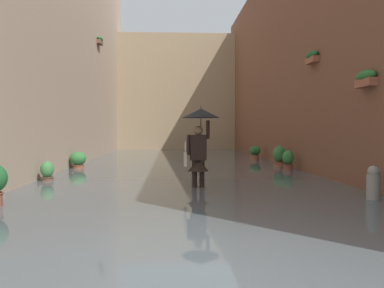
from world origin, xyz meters
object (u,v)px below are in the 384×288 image
at_px(person_wading, 199,135).
at_px(potted_plant_near_right, 47,174).
at_px(potted_plant_mid_left, 279,158).
at_px(potted_plant_near_left, 288,161).
at_px(potted_plant_far_right, 78,161).
at_px(mooring_bollard, 373,187).
at_px(potted_plant_far_left, 255,153).

relative_size(person_wading, potted_plant_near_right, 3.07).
xyz_separation_m(person_wading, potted_plant_mid_left, (-3.32, -5.14, -0.91)).
xyz_separation_m(potted_plant_near_left, potted_plant_near_right, (7.31, 2.65, -0.09)).
bearing_deg(potted_plant_far_right, potted_plant_near_right, 89.67).
xyz_separation_m(potted_plant_mid_left, mooring_bollard, (0.01, 7.01, -0.08)).
relative_size(person_wading, potted_plant_far_right, 2.81).
xyz_separation_m(potted_plant_mid_left, potted_plant_far_left, (0.13, -3.73, -0.05)).
height_order(person_wading, potted_plant_near_right, person_wading).
distance_m(potted_plant_near_left, potted_plant_near_right, 7.78).
height_order(person_wading, potted_plant_near_left, person_wading).
bearing_deg(person_wading, potted_plant_far_left, -109.76).
xyz_separation_m(potted_plant_near_right, mooring_bollard, (-7.29, 3.25, 0.06)).
relative_size(potted_plant_far_left, mooring_bollard, 0.93).
xyz_separation_m(potted_plant_far_right, potted_plant_near_right, (0.02, 3.52, -0.07)).
bearing_deg(mooring_bollard, potted_plant_far_right, -42.96).
bearing_deg(potted_plant_far_right, mooring_bollard, 137.04).
bearing_deg(person_wading, potted_plant_near_right, -19.18).
bearing_deg(potted_plant_near_right, potted_plant_mid_left, -152.79).
bearing_deg(potted_plant_near_right, mooring_bollard, 155.97).
xyz_separation_m(potted_plant_mid_left, potted_plant_far_right, (7.28, 0.24, -0.06)).
relative_size(potted_plant_mid_left, potted_plant_far_right, 1.25).
relative_size(potted_plant_far_right, potted_plant_far_left, 0.98).
height_order(potted_plant_far_right, mooring_bollard, mooring_bollard).
distance_m(potted_plant_far_right, potted_plant_near_left, 7.34).
height_order(potted_plant_near_left, potted_plant_near_right, potted_plant_near_left).
bearing_deg(potted_plant_mid_left, potted_plant_near_right, 27.21).
height_order(potted_plant_near_left, potted_plant_far_left, potted_plant_near_left).
xyz_separation_m(person_wading, potted_plant_near_right, (3.99, -1.39, -1.05)).
relative_size(potted_plant_mid_left, mooring_bollard, 1.13).
distance_m(potted_plant_mid_left, mooring_bollard, 7.01).
bearing_deg(potted_plant_near_right, person_wading, 160.82).
relative_size(person_wading, mooring_bollard, 2.55).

